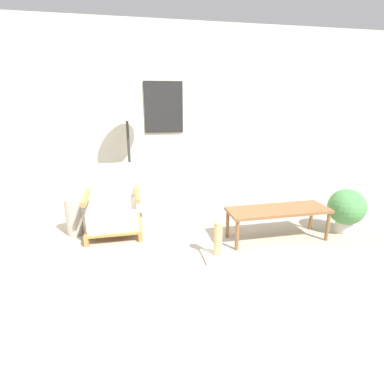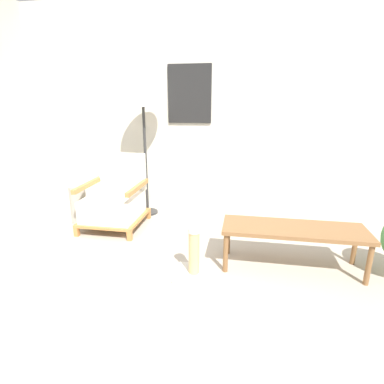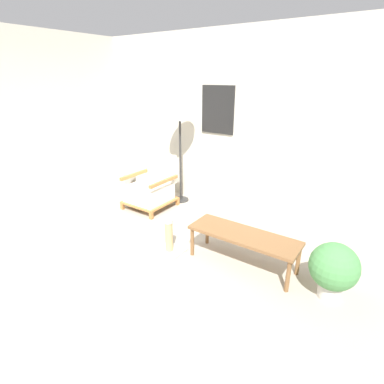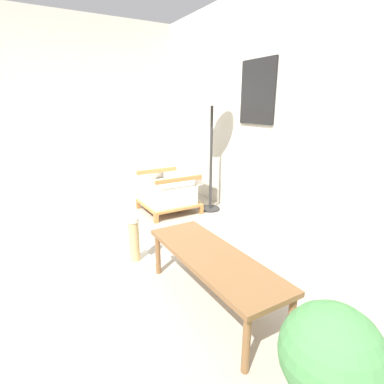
{
  "view_description": "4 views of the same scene",
  "coord_description": "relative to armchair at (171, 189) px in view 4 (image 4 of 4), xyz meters",
  "views": [
    {
      "loc": [
        -0.63,
        -2.37,
        1.66
      ],
      "look_at": [
        0.11,
        1.13,
        0.55
      ],
      "focal_mm": 28.0,
      "sensor_mm": 36.0,
      "label": 1
    },
    {
      "loc": [
        0.64,
        -1.82,
        1.45
      ],
      "look_at": [
        0.11,
        1.13,
        0.55
      ],
      "focal_mm": 28.0,
      "sensor_mm": 36.0,
      "label": 2
    },
    {
      "loc": [
        2.31,
        -2.01,
        2.04
      ],
      "look_at": [
        0.11,
        1.13,
        0.55
      ],
      "focal_mm": 28.0,
      "sensor_mm": 36.0,
      "label": 3
    },
    {
      "loc": [
        2.66,
        -0.35,
        1.41
      ],
      "look_at": [
        0.11,
        1.13,
        0.55
      ],
      "focal_mm": 28.0,
      "sensor_mm": 36.0,
      "label": 4
    }
  ],
  "objects": [
    {
      "name": "potted_plant",
      "position": [
        2.91,
        -0.65,
        0.02
      ],
      "size": [
        0.46,
        0.46,
        0.58
      ],
      "color": "beige",
      "rests_on": "ground_plane"
    },
    {
      "name": "coffee_table",
      "position": [
        1.97,
        -0.64,
        0.04
      ],
      "size": [
        1.24,
        0.42,
        0.4
      ],
      "color": "brown",
      "rests_on": "ground_plane"
    },
    {
      "name": "armchair",
      "position": [
        0.0,
        0.0,
        0.0
      ],
      "size": [
        0.68,
        0.71,
        0.85
      ],
      "color": "#B2753D",
      "rests_on": "ground_plane"
    },
    {
      "name": "scratching_post",
      "position": [
        1.12,
        -0.93,
        -0.17
      ],
      "size": [
        0.32,
        0.32,
        0.45
      ],
      "color": "beige",
      "rests_on": "ground_plane"
    },
    {
      "name": "vase",
      "position": [
        -0.49,
        0.01,
        -0.07
      ],
      "size": [
        0.2,
        0.2,
        0.48
      ],
      "primitive_type": "cylinder",
      "color": "#9E998E",
      "rests_on": "ground_plane"
    },
    {
      "name": "wall_back",
      "position": [
        0.87,
        0.8,
        1.04
      ],
      "size": [
        8.0,
        0.09,
        2.7
      ],
      "color": "beige",
      "rests_on": "ground_plane"
    },
    {
      "name": "floor_lamp",
      "position": [
        0.24,
        0.48,
        1.12
      ],
      "size": [
        0.47,
        0.47,
        1.62
      ],
      "color": "#2D2D2D",
      "rests_on": "ground_plane"
    },
    {
      "name": "ground_plane",
      "position": [
        0.87,
        -1.36,
        -0.31
      ],
      "size": [
        14.0,
        14.0,
        0.0
      ],
      "primitive_type": "plane",
      "color": "#A89E8E"
    },
    {
      "name": "wall_left",
      "position": [
        -1.51,
        -0.86,
        1.04
      ],
      "size": [
        0.06,
        8.0,
        2.7
      ],
      "color": "beige",
      "rests_on": "ground_plane"
    }
  ]
}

